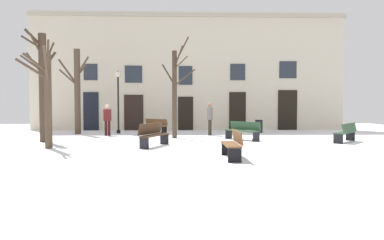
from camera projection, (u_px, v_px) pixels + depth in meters
ground_plane at (193, 145)px, 14.21m from camera, size 33.86×33.86×0.00m
building_facade at (189, 71)px, 23.14m from camera, size 21.16×0.60×7.92m
tree_foreground at (77, 90)px, 19.82m from camera, size 1.89×1.29×4.91m
tree_center at (47, 95)px, 13.05m from camera, size 1.38×1.64×4.08m
tree_right_of_center at (175, 90)px, 17.28m from camera, size 1.74×1.98×5.02m
tree_left_of_center at (42, 83)px, 15.50m from camera, size 1.82×1.92×5.06m
streetlamp at (118, 94)px, 20.30m from camera, size 0.30×0.30×3.77m
litter_bin at (259, 126)px, 20.86m from camera, size 0.48×0.48×0.78m
bench_back_to_back_right at (346, 132)px, 15.41m from camera, size 1.62×1.71×0.87m
bench_back_to_back_left at (153, 134)px, 13.77m from camera, size 1.16×1.89×0.95m
bench_near_center_tree at (243, 130)px, 16.40m from camera, size 1.54×1.76×0.88m
bench_facing_shops at (233, 144)px, 10.59m from camera, size 0.47×1.67×0.88m
bench_far_corner at (155, 126)px, 20.23m from camera, size 1.62×1.45×0.86m
person_near_bench at (210, 117)px, 18.96m from camera, size 0.35×0.43×1.81m
person_crossing_plaza at (107, 118)px, 18.72m from camera, size 0.40×0.25×1.71m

